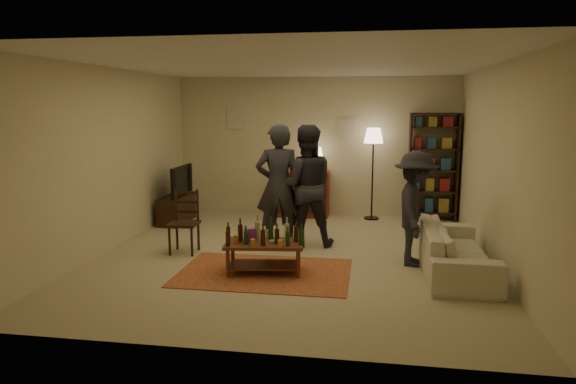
% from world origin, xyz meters
% --- Properties ---
extents(floor, '(6.00, 6.00, 0.00)m').
position_xyz_m(floor, '(0.00, 0.00, 0.00)').
color(floor, '#C6B793').
rests_on(floor, ground).
extents(room_shell, '(6.00, 6.00, 6.00)m').
position_xyz_m(room_shell, '(-0.65, 2.98, 1.81)').
color(room_shell, beige).
rests_on(room_shell, ground).
extents(rug, '(2.20, 1.50, 0.01)m').
position_xyz_m(rug, '(-0.24, -0.84, 0.01)').
color(rug, maroon).
rests_on(rug, ground).
extents(coffee_table, '(1.06, 0.67, 0.75)m').
position_xyz_m(coffee_table, '(-0.24, -0.84, 0.38)').
color(coffee_table, brown).
rests_on(coffee_table, ground).
extents(dining_chair, '(0.43, 0.43, 0.94)m').
position_xyz_m(dining_chair, '(-1.59, -0.06, 0.49)').
color(dining_chair, black).
rests_on(dining_chair, ground).
extents(tv_stand, '(0.40, 1.00, 1.06)m').
position_xyz_m(tv_stand, '(-2.44, 1.80, 0.38)').
color(tv_stand, black).
rests_on(tv_stand, ground).
extents(dresser, '(1.00, 0.50, 1.36)m').
position_xyz_m(dresser, '(-0.19, 2.71, 0.48)').
color(dresser, maroon).
rests_on(dresser, ground).
extents(bookshelf, '(0.90, 0.34, 2.02)m').
position_xyz_m(bookshelf, '(2.25, 2.78, 1.03)').
color(bookshelf, black).
rests_on(bookshelf, ground).
extents(floor_lamp, '(0.36, 0.36, 1.74)m').
position_xyz_m(floor_lamp, '(1.13, 2.65, 1.47)').
color(floor_lamp, black).
rests_on(floor_lamp, ground).
extents(sofa, '(0.81, 2.08, 0.61)m').
position_xyz_m(sofa, '(2.20, -0.40, 0.30)').
color(sofa, beige).
rests_on(sofa, ground).
extents(person_left, '(0.77, 0.60, 1.88)m').
position_xyz_m(person_left, '(-0.28, 0.44, 0.94)').
color(person_left, '#27282F').
rests_on(person_left, ground).
extents(person_right, '(1.02, 0.86, 1.86)m').
position_xyz_m(person_right, '(0.11, 0.60, 0.93)').
color(person_right, '#26262D').
rests_on(person_right, ground).
extents(person_by_sofa, '(0.68, 1.06, 1.55)m').
position_xyz_m(person_by_sofa, '(1.70, -0.16, 0.78)').
color(person_by_sofa, '#25232A').
rests_on(person_by_sofa, ground).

